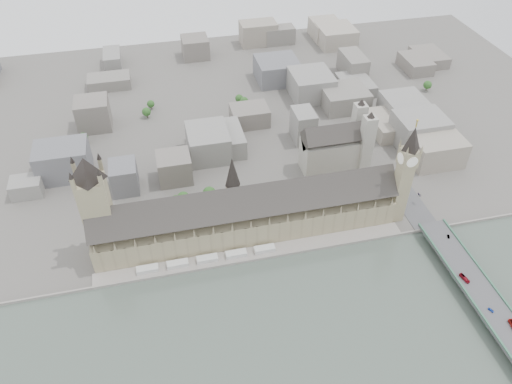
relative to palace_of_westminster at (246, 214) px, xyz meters
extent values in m
plane|color=#595651|center=(0.00, -19.70, -22.71)|extent=(900.00, 900.00, 0.00)
cube|color=gray|center=(0.00, -34.70, -21.21)|extent=(600.00, 1.50, 3.00)
cube|color=gray|center=(0.00, -27.20, -21.71)|extent=(270.00, 15.00, 2.00)
cube|color=silver|center=(-90.00, -26.70, -18.71)|extent=(18.00, 7.00, 4.00)
cube|color=silver|center=(-65.00, -26.70, -18.71)|extent=(18.00, 7.00, 4.00)
cube|color=silver|center=(-40.00, -26.70, -18.71)|extent=(18.00, 7.00, 4.00)
cube|color=silver|center=(-15.00, -26.70, -18.71)|extent=(18.00, 7.00, 4.00)
cube|color=silver|center=(10.00, -26.70, -18.71)|extent=(18.00, 7.00, 4.00)
cube|color=gray|center=(0.00, 0.30, -10.21)|extent=(265.00, 40.00, 25.00)
cube|color=#2A2826|center=(0.00, 0.30, 12.37)|extent=(265.00, 40.73, 40.73)
cube|color=gray|center=(138.00, -11.70, 8.29)|extent=(12.00, 12.00, 62.00)
cube|color=gray|center=(138.00, -11.70, 47.29)|extent=(14.00, 14.00, 16.00)
cylinder|color=white|center=(145.20, -11.70, 47.29)|extent=(0.60, 10.00, 10.00)
cylinder|color=white|center=(130.80, -11.70, 47.29)|extent=(0.60, 10.00, 10.00)
cylinder|color=white|center=(138.00, -4.50, 47.29)|extent=(10.00, 0.60, 10.00)
cylinder|color=white|center=(138.00, -18.90, 47.29)|extent=(10.00, 0.60, 10.00)
cone|color=black|center=(138.00, -11.70, 66.29)|extent=(17.00, 17.00, 22.00)
cylinder|color=yellow|center=(138.00, -11.70, 80.29)|extent=(1.00, 1.00, 6.00)
sphere|color=yellow|center=(138.00, -11.70, 83.79)|extent=(2.00, 2.00, 2.00)
cone|color=gray|center=(144.50, -5.20, 59.29)|extent=(2.40, 2.40, 8.00)
cone|color=gray|center=(131.50, -5.20, 59.29)|extent=(2.40, 2.40, 8.00)
cone|color=gray|center=(144.50, -18.20, 59.29)|extent=(2.40, 2.40, 8.00)
cone|color=gray|center=(131.50, -18.20, 59.29)|extent=(2.40, 2.40, 8.00)
cube|color=gray|center=(-122.00, 6.30, 17.29)|extent=(23.00, 23.00, 80.00)
cone|color=black|center=(-122.00, 6.30, 67.29)|extent=(30.00, 30.00, 20.00)
cylinder|color=gray|center=(-10.00, 6.30, 20.29)|extent=(12.00, 12.00, 20.00)
cone|color=black|center=(-10.00, 6.30, 44.29)|extent=(13.00, 13.00, 28.00)
cube|color=#474749|center=(162.00, -107.20, -17.58)|extent=(25.00, 325.00, 10.25)
cube|color=gray|center=(105.00, 75.30, -5.71)|extent=(60.00, 28.00, 34.00)
cube|color=#2A2826|center=(105.00, 75.30, 16.29)|extent=(60.00, 28.28, 28.28)
cube|color=gray|center=(137.00, 87.30, 9.29)|extent=(12.00, 12.00, 64.00)
cube|color=gray|center=(137.00, 63.30, 9.29)|extent=(12.00, 12.00, 64.00)
imported|color=maroon|center=(155.35, -100.15, -11.07)|extent=(4.20, 10.22, 2.77)
imported|color=#18399D|center=(158.74, -131.92, -11.64)|extent=(3.74, 5.13, 1.62)
imported|color=gray|center=(167.20, -54.85, -11.76)|extent=(2.81, 4.45, 1.39)
imported|color=gray|center=(168.72, 1.63, -11.81)|extent=(2.12, 4.56, 1.29)
camera|label=1|loc=(-64.09, -312.22, 297.92)|focal=35.00mm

